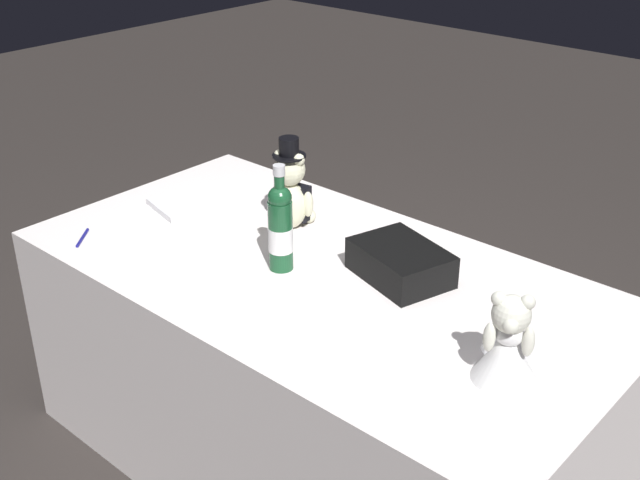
# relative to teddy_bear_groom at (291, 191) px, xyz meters

# --- Properties ---
(ground_plane) EXTENTS (12.00, 12.00, 0.00)m
(ground_plane) POSITION_rel_teddy_bear_groom_xyz_m (0.27, -0.16, -0.86)
(ground_plane) COLOR #2D2826
(reception_table) EXTENTS (1.82, 0.95, 0.73)m
(reception_table) POSITION_rel_teddy_bear_groom_xyz_m (0.27, -0.16, -0.49)
(reception_table) COLOR white
(reception_table) RESTS_ON ground_plane
(teddy_bear_groom) EXTENTS (0.15, 0.14, 0.31)m
(teddy_bear_groom) POSITION_rel_teddy_bear_groom_xyz_m (0.00, 0.00, 0.00)
(teddy_bear_groom) COLOR beige
(teddy_bear_groom) RESTS_ON reception_table
(teddy_bear_bride) EXTENTS (0.19, 0.21, 0.23)m
(teddy_bear_bride) POSITION_rel_teddy_bear_groom_xyz_m (0.94, -0.26, -0.02)
(teddy_bear_bride) COLOR white
(teddy_bear_bride) RESTS_ON reception_table
(champagne_bottle) EXTENTS (0.07, 0.07, 0.33)m
(champagne_bottle) POSITION_rel_teddy_bear_groom_xyz_m (0.17, -0.23, 0.01)
(champagne_bottle) COLOR #184C2A
(champagne_bottle) RESTS_ON reception_table
(signing_pen) EXTENTS (0.09, 0.10, 0.01)m
(signing_pen) POSITION_rel_teddy_bear_groom_xyz_m (-0.44, -0.51, -0.12)
(signing_pen) COLOR navy
(signing_pen) RESTS_ON reception_table
(gift_case_black) EXTENTS (0.32, 0.27, 0.10)m
(gift_case_black) POSITION_rel_teddy_bear_groom_xyz_m (0.47, -0.04, -0.08)
(gift_case_black) COLOR black
(gift_case_black) RESTS_ON reception_table
(guestbook) EXTENTS (0.26, 0.33, 0.02)m
(guestbook) POSITION_rel_teddy_bear_groom_xyz_m (-0.37, -0.09, -0.11)
(guestbook) COLOR white
(guestbook) RESTS_ON reception_table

